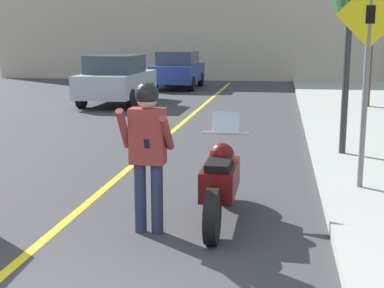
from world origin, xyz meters
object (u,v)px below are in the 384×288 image
(traffic_light, at_px, (350,4))
(crossing_sign, at_px, (367,66))
(parked_car_silver, at_px, (117,79))
(person_biker, at_px, (148,142))
(parked_car_blue, at_px, (178,69))
(motorcycle, at_px, (220,181))

(traffic_light, bearing_deg, crossing_sign, -89.99)
(traffic_light, relative_size, parked_car_silver, 0.92)
(person_biker, bearing_deg, parked_car_blue, 99.81)
(crossing_sign, height_order, parked_car_blue, crossing_sign)
(motorcycle, height_order, traffic_light, traffic_light)
(traffic_light, xyz_separation_m, parked_car_blue, (-5.79, 14.01, -1.97))
(parked_car_blue, bearing_deg, person_biker, -80.19)
(motorcycle, relative_size, parked_car_silver, 0.51)
(traffic_light, height_order, parked_car_silver, traffic_light)
(crossing_sign, bearing_deg, parked_car_blue, 109.52)
(person_biker, height_order, parked_car_silver, person_biker)
(crossing_sign, distance_m, traffic_light, 2.51)
(parked_car_blue, bearing_deg, traffic_light, -67.55)
(traffic_light, height_order, parked_car_blue, traffic_light)
(motorcycle, xyz_separation_m, parked_car_silver, (-4.91, 11.51, 0.35))
(person_biker, bearing_deg, traffic_light, 58.05)
(person_biker, bearing_deg, parked_car_silver, 108.90)
(crossing_sign, xyz_separation_m, parked_car_blue, (-5.79, 16.33, -1.01))
(traffic_light, distance_m, parked_car_silver, 10.55)
(person_biker, distance_m, parked_car_blue, 18.50)
(crossing_sign, relative_size, traffic_light, 0.74)
(motorcycle, xyz_separation_m, parked_car_blue, (-3.93, 17.67, 0.35))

